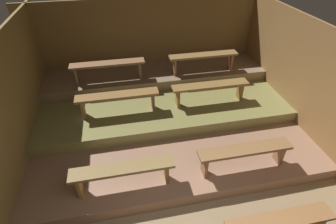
# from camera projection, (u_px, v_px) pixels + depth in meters

# --- Properties ---
(ground) EXTENTS (6.30, 6.07, 0.08)m
(ground) POSITION_uv_depth(u_px,v_px,m) (172.00, 146.00, 5.42)
(ground) COLOR #897251
(wall_back) EXTENTS (6.30, 0.06, 2.34)m
(wall_back) POSITION_uv_depth(u_px,v_px,m) (151.00, 44.00, 6.79)
(wall_back) COLOR olive
(wall_back) RESTS_ON ground
(wall_left) EXTENTS (0.06, 6.07, 2.34)m
(wall_left) POSITION_uv_depth(u_px,v_px,m) (9.00, 117.00, 4.25)
(wall_left) COLOR olive
(wall_left) RESTS_ON ground
(wall_right) EXTENTS (0.06, 6.07, 2.34)m
(wall_right) POSITION_uv_depth(u_px,v_px,m) (308.00, 83.00, 5.14)
(wall_right) COLOR olive
(wall_right) RESTS_ON ground
(platform_lower) EXTENTS (5.50, 4.09, 0.24)m
(platform_lower) POSITION_uv_depth(u_px,v_px,m) (167.00, 123.00, 5.79)
(platform_lower) COLOR #946C53
(platform_lower) RESTS_ON ground
(platform_middle) EXTENTS (5.50, 2.69, 0.24)m
(platform_middle) POSITION_uv_depth(u_px,v_px,m) (161.00, 98.00, 6.20)
(platform_middle) COLOR olive
(platform_middle) RESTS_ON platform_lower
(platform_upper) EXTENTS (5.50, 1.22, 0.24)m
(platform_upper) POSITION_uv_depth(u_px,v_px,m) (156.00, 75.00, 6.64)
(platform_upper) COLOR #8A7057
(platform_upper) RESTS_ON platform_middle
(bench_floor_right) EXTENTS (1.56, 0.28, 0.47)m
(bench_floor_right) POSITION_uv_depth(u_px,v_px,m) (279.00, 223.00, 3.61)
(bench_floor_right) COLOR olive
(bench_floor_right) RESTS_ON ground
(bench_lower_left) EXTENTS (1.64, 0.28, 0.47)m
(bench_lower_left) POSITION_uv_depth(u_px,v_px,m) (123.00, 171.00, 4.05)
(bench_lower_left) COLOR olive
(bench_lower_left) RESTS_ON platform_lower
(bench_lower_right) EXTENTS (1.64, 0.28, 0.47)m
(bench_lower_right) POSITION_uv_depth(u_px,v_px,m) (245.00, 152.00, 4.38)
(bench_lower_right) COLOR olive
(bench_lower_right) RESTS_ON platform_lower
(bench_middle_left) EXTENTS (1.70, 0.28, 0.47)m
(bench_middle_left) POSITION_uv_depth(u_px,v_px,m) (118.00, 98.00, 5.29)
(bench_middle_left) COLOR olive
(bench_middle_left) RESTS_ON platform_middle
(bench_middle_right) EXTENTS (1.70, 0.28, 0.47)m
(bench_middle_right) POSITION_uv_depth(u_px,v_px,m) (210.00, 88.00, 5.62)
(bench_middle_right) COLOR olive
(bench_middle_right) RESTS_ON platform_middle
(bench_upper_left) EXTENTS (1.70, 0.28, 0.47)m
(bench_upper_left) POSITION_uv_depth(u_px,v_px,m) (108.00, 66.00, 5.93)
(bench_upper_left) COLOR #8A613F
(bench_upper_left) RESTS_ON platform_upper
(bench_upper_right) EXTENTS (1.70, 0.28, 0.47)m
(bench_upper_right) POSITION_uv_depth(u_px,v_px,m) (203.00, 58.00, 6.30)
(bench_upper_right) COLOR olive
(bench_upper_right) RESTS_ON platform_upper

